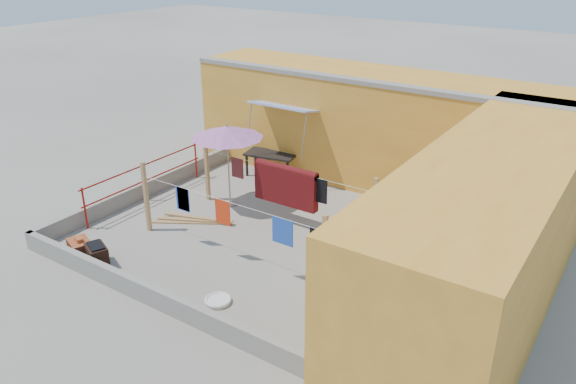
% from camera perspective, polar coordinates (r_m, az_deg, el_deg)
% --- Properties ---
extents(ground, '(80.00, 80.00, 0.00)m').
position_cam_1_polar(ground, '(13.76, -2.41, -4.34)').
color(ground, '#9E998E').
rests_on(ground, ground).
extents(wall_back, '(11.00, 3.27, 3.21)m').
position_cam_1_polar(wall_back, '(16.65, 8.55, 6.56)').
color(wall_back, gold).
rests_on(wall_back, ground).
extents(wall_right, '(2.40, 9.00, 3.20)m').
position_cam_1_polar(wall_right, '(11.08, 19.74, -3.95)').
color(wall_right, gold).
rests_on(wall_right, ground).
extents(parapet_front, '(8.30, 0.16, 0.44)m').
position_cam_1_polar(parapet_front, '(11.40, -13.30, -10.36)').
color(parapet_front, gray).
rests_on(parapet_front, ground).
extents(parapet_left, '(0.16, 7.30, 0.44)m').
position_cam_1_polar(parapet_left, '(16.19, -14.16, 0.32)').
color(parapet_left, gray).
rests_on(parapet_left, ground).
extents(red_railing, '(0.05, 4.20, 1.10)m').
position_cam_1_polar(red_railing, '(15.72, -14.30, 1.55)').
color(red_railing, maroon).
rests_on(red_railing, ground).
extents(clothesline_rig, '(5.09, 2.35, 1.80)m').
position_cam_1_polar(clothesline_rig, '(13.68, -0.84, 0.23)').
color(clothesline_rig, tan).
rests_on(clothesline_rig, ground).
extents(patio_umbrella, '(2.14, 2.14, 2.28)m').
position_cam_1_polar(patio_umbrella, '(14.61, -6.22, 6.02)').
color(patio_umbrella, gray).
rests_on(patio_umbrella, ground).
extents(outdoor_table, '(1.65, 1.06, 0.71)m').
position_cam_1_polar(outdoor_table, '(16.98, -1.75, 3.73)').
color(outdoor_table, black).
rests_on(outdoor_table, ground).
extents(brick_stack, '(0.69, 0.60, 0.51)m').
position_cam_1_polar(brick_stack, '(13.54, -20.36, -5.42)').
color(brick_stack, '#A85126').
rests_on(brick_stack, ground).
extents(lumber_pile, '(1.90, 1.14, 0.12)m').
position_cam_1_polar(lumber_pile, '(14.52, -9.61, -2.82)').
color(lumber_pile, tan).
rests_on(lumber_pile, ground).
extents(brazier, '(0.68, 0.57, 0.51)m').
position_cam_1_polar(brazier, '(13.08, -18.82, -6.10)').
color(brazier, black).
rests_on(brazier, ground).
extents(white_basin, '(0.54, 0.54, 0.09)m').
position_cam_1_polar(white_basin, '(11.40, -7.14, -10.87)').
color(white_basin, silver).
rests_on(white_basin, ground).
extents(water_jug_a, '(0.22, 0.22, 0.35)m').
position_cam_1_polar(water_jug_a, '(12.13, 11.91, -8.31)').
color(water_jug_a, silver).
rests_on(water_jug_a, ground).
extents(water_jug_b, '(0.20, 0.20, 0.31)m').
position_cam_1_polar(water_jug_b, '(12.86, 6.69, -5.96)').
color(water_jug_b, silver).
rests_on(water_jug_b, ground).
extents(green_hose, '(0.54, 0.54, 0.08)m').
position_cam_1_polar(green_hose, '(13.80, 15.07, -4.97)').
color(green_hose, '#1B7B28').
rests_on(green_hose, ground).
extents(plant_back_a, '(0.77, 0.67, 0.85)m').
position_cam_1_polar(plant_back_a, '(15.25, 10.39, -0.01)').
color(plant_back_a, '#1D5D1A').
rests_on(plant_back_a, ground).
extents(plant_back_b, '(0.34, 0.34, 0.60)m').
position_cam_1_polar(plant_back_b, '(15.11, 12.46, -0.95)').
color(plant_back_b, '#1D5D1A').
rests_on(plant_back_b, ground).
extents(plant_right_a, '(0.56, 0.49, 0.89)m').
position_cam_1_polar(plant_right_a, '(13.38, 14.85, -3.92)').
color(plant_right_a, '#1D5D1A').
rests_on(plant_right_a, ground).
extents(plant_right_b, '(0.38, 0.44, 0.73)m').
position_cam_1_polar(plant_right_b, '(12.48, 13.03, -6.27)').
color(plant_right_b, '#1D5D1A').
rests_on(plant_right_b, ground).
extents(plant_right_c, '(0.56, 0.60, 0.53)m').
position_cam_1_polar(plant_right_c, '(9.86, 4.14, -15.50)').
color(plant_right_c, '#1D5D1A').
rests_on(plant_right_c, ground).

